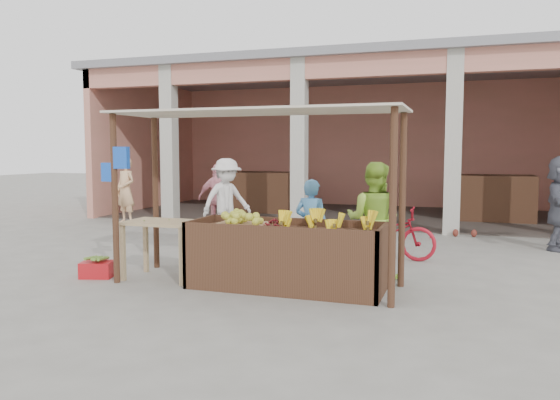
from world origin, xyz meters
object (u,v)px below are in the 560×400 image
(fruit_stall, at_px, (286,259))
(motorcycle, at_px, (385,232))
(vendor_blue, at_px, (311,223))
(vendor_green, at_px, (374,217))
(side_table, at_px, (162,231))
(red_crate, at_px, (97,269))

(fruit_stall, distance_m, motorcycle, 2.60)
(vendor_blue, distance_m, vendor_green, 0.95)
(motorcycle, bearing_deg, fruit_stall, 157.23)
(fruit_stall, distance_m, side_table, 1.89)
(fruit_stall, relative_size, vendor_blue, 1.71)
(fruit_stall, relative_size, vendor_green, 1.47)
(motorcycle, bearing_deg, red_crate, 124.58)
(fruit_stall, bearing_deg, side_table, -179.27)
(side_table, relative_size, vendor_blue, 0.68)
(fruit_stall, xyz_separation_m, red_crate, (-2.81, -0.27, -0.28))
(side_table, bearing_deg, fruit_stall, 0.59)
(vendor_blue, bearing_deg, side_table, 35.21)
(motorcycle, bearing_deg, vendor_blue, 145.46)
(red_crate, xyz_separation_m, motorcycle, (3.79, 2.68, 0.35))
(side_table, distance_m, vendor_blue, 2.21)
(vendor_green, relative_size, motorcycle, 0.99)
(red_crate, bearing_deg, vendor_blue, 8.37)
(red_crate, bearing_deg, fruit_stall, -10.75)
(vendor_green, height_order, motorcycle, vendor_green)
(red_crate, bearing_deg, side_table, -1.67)
(side_table, bearing_deg, vendor_green, 19.39)
(side_table, height_order, vendor_green, vendor_green)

